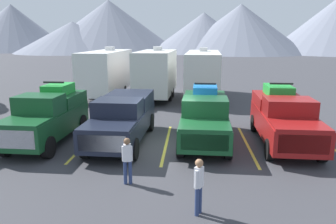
% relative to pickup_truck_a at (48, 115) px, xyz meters
% --- Properties ---
extents(ground_plane, '(240.00, 240.00, 0.00)m').
position_rel_pickup_truck_a_xyz_m(ground_plane, '(5.26, -0.45, -1.21)').
color(ground_plane, '#38383D').
extents(pickup_truck_a, '(2.21, 5.33, 2.62)m').
position_rel_pickup_truck_a_xyz_m(pickup_truck_a, '(0.00, 0.00, 0.00)').
color(pickup_truck_a, '#144723').
rests_on(pickup_truck_a, ground).
extents(pickup_truck_b, '(2.35, 5.97, 2.05)m').
position_rel_pickup_truck_a_xyz_m(pickup_truck_b, '(3.28, 0.29, -0.10)').
color(pickup_truck_b, black).
rests_on(pickup_truck_b, ground).
extents(pickup_truck_c, '(2.31, 5.87, 2.53)m').
position_rel_pickup_truck_a_xyz_m(pickup_truck_c, '(6.94, 0.63, -0.04)').
color(pickup_truck_c, '#144723').
rests_on(pickup_truck_c, ground).
extents(pickup_truck_d, '(2.36, 5.92, 2.57)m').
position_rel_pickup_truck_a_xyz_m(pickup_truck_d, '(10.39, 0.57, -0.04)').
color(pickup_truck_d, maroon).
rests_on(pickup_truck_d, ground).
extents(lot_stripe_a, '(0.12, 5.50, 0.01)m').
position_rel_pickup_truck_a_xyz_m(lot_stripe_a, '(-1.84, 0.09, -1.21)').
color(lot_stripe_a, gold).
rests_on(lot_stripe_a, ground).
extents(lot_stripe_b, '(0.12, 5.50, 0.01)m').
position_rel_pickup_truck_a_xyz_m(lot_stripe_b, '(1.71, 0.09, -1.21)').
color(lot_stripe_b, gold).
rests_on(lot_stripe_b, ground).
extents(lot_stripe_c, '(0.12, 5.50, 0.01)m').
position_rel_pickup_truck_a_xyz_m(lot_stripe_c, '(5.26, 0.09, -1.21)').
color(lot_stripe_c, gold).
rests_on(lot_stripe_c, ground).
extents(lot_stripe_d, '(0.12, 5.50, 0.01)m').
position_rel_pickup_truck_a_xyz_m(lot_stripe_d, '(8.81, 0.09, -1.21)').
color(lot_stripe_d, gold).
rests_on(lot_stripe_d, ground).
extents(lot_stripe_e, '(0.12, 5.50, 0.01)m').
position_rel_pickup_truck_a_xyz_m(lot_stripe_e, '(12.36, 0.09, -1.21)').
color(lot_stripe_e, gold).
rests_on(lot_stripe_e, ground).
extents(camper_trailer_a, '(2.74, 8.67, 3.83)m').
position_rel_pickup_truck_a_xyz_m(camper_trailer_a, '(-0.20, 11.29, 0.81)').
color(camper_trailer_a, white).
rests_on(camper_trailer_a, ground).
extents(camper_trailer_b, '(2.78, 7.70, 3.88)m').
position_rel_pickup_truck_a_xyz_m(camper_trailer_b, '(3.70, 10.64, 0.83)').
color(camper_trailer_b, silver).
rests_on(camper_trailer_b, ground).
extents(camper_trailer_c, '(2.76, 9.19, 3.79)m').
position_rel_pickup_truck_a_xyz_m(camper_trailer_c, '(7.19, 11.19, 0.79)').
color(camper_trailer_c, silver).
rests_on(camper_trailer_c, ground).
extents(person_a, '(0.34, 0.21, 1.54)m').
position_rel_pickup_truck_a_xyz_m(person_a, '(4.33, -4.09, -0.32)').
color(person_a, navy).
rests_on(person_a, ground).
extents(person_b, '(0.27, 0.31, 1.56)m').
position_rel_pickup_truck_a_xyz_m(person_b, '(6.55, -5.80, -0.31)').
color(person_b, navy).
rests_on(person_b, ground).
extents(mountain_ridge, '(150.16, 47.61, 16.13)m').
position_rel_pickup_truck_a_xyz_m(mountain_ridge, '(10.63, 85.88, 5.77)').
color(mountain_ridge, slate).
rests_on(mountain_ridge, ground).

